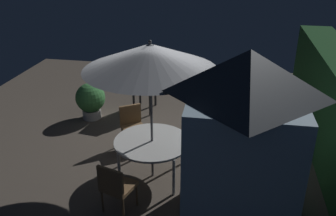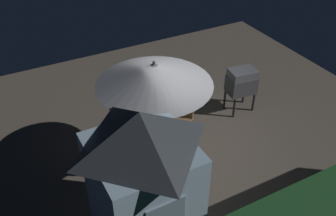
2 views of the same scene
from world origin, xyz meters
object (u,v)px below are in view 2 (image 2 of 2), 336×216
(chair_far_side, at_px, (182,117))
(chair_near_shed, at_px, (185,186))
(potted_plant_by_shed, at_px, (193,79))
(patio_umbrella, at_px, (154,74))
(bbq_grill, at_px, (242,82))
(chair_toward_hedge, at_px, (102,153))
(patio_table, at_px, (156,140))
(garden_shed, at_px, (143,180))

(chair_far_side, bearing_deg, chair_near_shed, 62.18)
(chair_far_side, bearing_deg, potted_plant_by_shed, -129.13)
(patio_umbrella, relative_size, bbq_grill, 2.15)
(chair_near_shed, distance_m, chair_toward_hedge, 1.93)
(chair_toward_hedge, bearing_deg, patio_umbrella, 162.53)
(bbq_grill, bearing_deg, chair_toward_hedge, 7.30)
(bbq_grill, xyz_separation_m, chair_toward_hedge, (3.92, 0.50, -0.33))
(patio_table, xyz_separation_m, chair_toward_hedge, (1.08, -0.34, -0.18))
(chair_far_side, bearing_deg, patio_table, 33.17)
(patio_umbrella, xyz_separation_m, potted_plant_by_shed, (-2.12, -2.02, -1.81))
(patio_table, relative_size, patio_umbrella, 0.53)
(patio_umbrella, relative_size, chair_toward_hedge, 2.87)
(chair_far_side, bearing_deg, chair_toward_hedge, 8.53)
(patio_table, bearing_deg, chair_near_shed, 89.49)
(potted_plant_by_shed, bearing_deg, bbq_grill, 121.40)
(garden_shed, xyz_separation_m, potted_plant_by_shed, (-3.08, -3.56, -0.92))
(patio_umbrella, bearing_deg, chair_far_side, -146.83)
(patio_table, distance_m, patio_umbrella, 1.61)
(chair_far_side, bearing_deg, garden_shed, 48.03)
(patio_table, height_order, chair_far_side, chair_far_side)
(chair_toward_hedge, bearing_deg, patio_table, 162.53)
(chair_near_shed, xyz_separation_m, potted_plant_by_shed, (-2.13, -3.29, -0.03))
(garden_shed, distance_m, potted_plant_by_shed, 4.80)
(patio_table, bearing_deg, chair_far_side, -146.83)
(chair_far_side, bearing_deg, patio_umbrella, 33.17)
(patio_table, distance_m, bbq_grill, 2.96)
(patio_umbrella, xyz_separation_m, bbq_grill, (-2.84, -0.84, -1.46))
(chair_near_shed, distance_m, potted_plant_by_shed, 3.92)
(patio_table, xyz_separation_m, chair_near_shed, (0.01, 1.26, -0.18))
(garden_shed, bearing_deg, bbq_grill, -147.99)
(bbq_grill, distance_m, potted_plant_by_shed, 1.43)
(patio_table, bearing_deg, chair_toward_hedge, -17.47)
(chair_far_side, height_order, chair_toward_hedge, same)
(patio_umbrella, distance_m, chair_far_side, 2.15)
(chair_near_shed, xyz_separation_m, chair_toward_hedge, (1.07, -1.60, 0.00))
(patio_table, bearing_deg, bbq_grill, -163.44)
(chair_near_shed, height_order, potted_plant_by_shed, potted_plant_by_shed)
(patio_umbrella, distance_m, chair_toward_hedge, 2.12)
(garden_shed, relative_size, potted_plant_by_shed, 3.08)
(garden_shed, height_order, chair_far_side, garden_shed)
(patio_table, bearing_deg, patio_umbrella, 0.00)
(chair_near_shed, bearing_deg, bbq_grill, -143.51)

